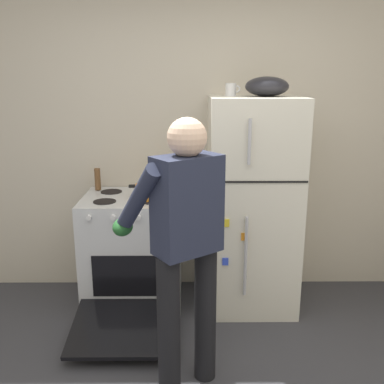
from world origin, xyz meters
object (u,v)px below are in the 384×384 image
refrigerator (252,205)px  mixing_bowl (267,86)px  pepper_mill (98,179)px  red_pot (151,191)px  stove_range (133,252)px  coffee_mug (231,90)px  person_cook (184,234)px

refrigerator → mixing_bowl: (0.08, 0.00, 0.90)m
pepper_mill → red_pot: bearing=-28.5°
stove_range → coffee_mug: size_ratio=10.79×
stove_range → mixing_bowl: (1.02, 0.02, 1.29)m
refrigerator → coffee_mug: 0.90m
coffee_mug → pepper_mill: coffee_mug is taller
stove_range → person_cook: person_cook is taller
refrigerator → mixing_bowl: bearing=0.2°
person_cook → stove_range: bearing=113.4°
person_cook → coffee_mug: size_ratio=14.28×
stove_range → pepper_mill: (-0.30, 0.22, 0.55)m
refrigerator → mixing_bowl: size_ratio=5.22×
refrigerator → red_pot: bearing=-176.4°
person_cook → pepper_mill: person_cook is taller
person_cook → red_pot: bearing=105.4°
mixing_bowl → refrigerator: bearing=-179.8°
refrigerator → red_pot: (-0.78, -0.05, 0.13)m
pepper_mill → mixing_bowl: size_ratio=0.56×
red_pot → refrigerator: bearing=3.6°
person_cook → mixing_bowl: 1.39m
pepper_mill → mixing_bowl: bearing=-8.6°
coffee_mug → red_pot: bearing=-170.6°
coffee_mug → pepper_mill: size_ratio=0.63×
refrigerator → stove_range: refrigerator is taller
refrigerator → pepper_mill: refrigerator is taller
refrigerator → person_cook: (-0.52, -0.99, 0.12)m
red_pot → pepper_mill: size_ratio=1.91×
mixing_bowl → stove_range: bearing=-179.0°
refrigerator → pepper_mill: (-1.24, 0.20, 0.16)m
person_cook → pepper_mill: 1.39m
person_cook → refrigerator: bearing=62.1°
pepper_mill → mixing_bowl: (1.32, -0.20, 0.74)m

